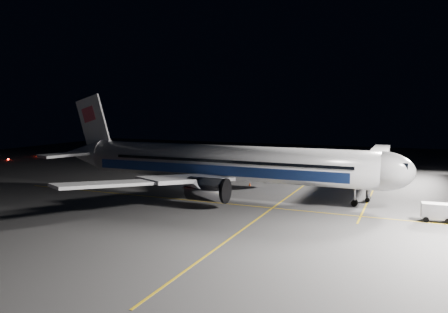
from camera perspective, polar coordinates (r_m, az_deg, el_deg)
ground at (r=71.34m, az=0.02°, el=-5.02°), size 200.00×200.00×0.00m
guide_line_main at (r=68.10m, az=7.82°, el=-5.63°), size 0.25×80.00×0.01m
guide_line_cross at (r=65.98m, az=-2.04°, el=-5.96°), size 70.00×0.25×0.01m
guide_line_side at (r=75.80m, az=18.67°, el=-4.67°), size 0.25×40.00×0.01m
airliner at (r=70.92m, az=-0.78°, el=-0.86°), size 61.48×54.22×16.64m
jet_bridge at (r=83.05m, az=19.24°, el=-0.55°), size 3.60×34.40×6.30m
service_truck at (r=60.81m, az=26.40°, el=-6.52°), size 4.63×2.23×2.31m
baggage_tug at (r=87.84m, az=-1.61°, el=-2.25°), size 2.80×2.30×1.95m
safety_cone_a at (r=76.59m, az=-1.11°, el=-4.02°), size 0.36×0.36×0.54m
safety_cone_b at (r=79.40m, az=3.39°, el=-3.61°), size 0.44×0.44×0.65m
safety_cone_c at (r=82.59m, az=-1.50°, el=-3.24°), size 0.39×0.39×0.58m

